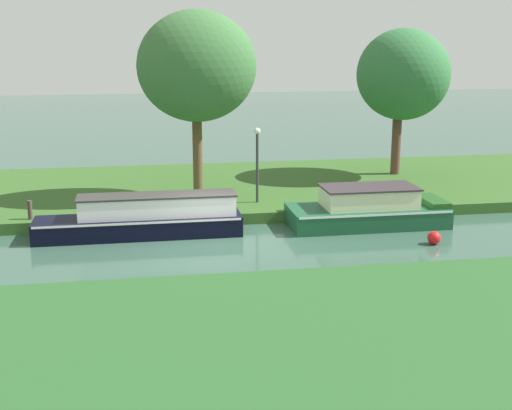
# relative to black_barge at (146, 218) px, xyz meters

# --- Properties ---
(ground_plane) EXTENTS (120.00, 120.00, 0.00)m
(ground_plane) POSITION_rel_black_barge_xyz_m (2.20, -1.20, -0.61)
(ground_plane) COLOR #345646
(riverbank_far) EXTENTS (72.00, 10.00, 0.40)m
(riverbank_far) POSITION_rel_black_barge_xyz_m (2.20, 5.80, -0.41)
(riverbank_far) COLOR #325A23
(riverbank_far) RESTS_ON ground_plane
(riverbank_near) EXTENTS (72.00, 10.00, 0.40)m
(riverbank_near) POSITION_rel_black_barge_xyz_m (2.20, -10.20, -0.41)
(riverbank_near) COLOR #275527
(riverbank_near) RESTS_ON ground_plane
(black_barge) EXTENTS (6.75, 1.46, 1.39)m
(black_barge) POSITION_rel_black_barge_xyz_m (0.00, 0.00, 0.00)
(black_barge) COLOR black
(black_barge) RESTS_ON ground_plane
(forest_narrowboat) EXTENTS (5.47, 2.13, 1.40)m
(forest_narrowboat) POSITION_rel_black_barge_xyz_m (7.69, 0.00, -0.03)
(forest_narrowboat) COLOR #1A4E2F
(forest_narrowboat) RESTS_ON ground_plane
(willow_tree_left) EXTENTS (4.46, 3.59, 7.02)m
(willow_tree_left) POSITION_rel_black_barge_xyz_m (2.12, 3.80, 4.73)
(willow_tree_left) COLOR brown
(willow_tree_left) RESTS_ON riverbank_far
(willow_tree_centre) EXTENTS (3.94, 4.44, 6.40)m
(willow_tree_centre) POSITION_rel_black_barge_xyz_m (11.23, 6.38, 4.21)
(willow_tree_centre) COLOR brown
(willow_tree_centre) RESTS_ON riverbank_far
(lamp_post) EXTENTS (0.24, 0.24, 2.79)m
(lamp_post) POSITION_rel_black_barge_xyz_m (4.16, 2.44, 1.56)
(lamp_post) COLOR #333338
(lamp_post) RESTS_ON riverbank_far
(mooring_post_near) EXTENTS (0.16, 0.16, 0.65)m
(mooring_post_near) POSITION_rel_black_barge_xyz_m (-3.85, 1.32, 0.12)
(mooring_post_near) COLOR #4A3732
(mooring_post_near) RESTS_ON riverbank_far
(channel_buoy) EXTENTS (0.43, 0.43, 0.43)m
(channel_buoy) POSITION_rel_black_barge_xyz_m (9.02, -2.51, -0.39)
(channel_buoy) COLOR red
(channel_buoy) RESTS_ON ground_plane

